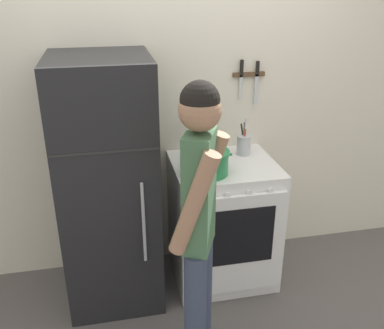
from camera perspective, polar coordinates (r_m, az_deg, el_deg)
ground_plane at (r=3.67m, az=-2.12°, el=-11.69°), size 14.00×14.00×0.00m
wall_back at (r=3.14m, az=-2.56°, el=7.96°), size 10.00×0.06×2.55m
refrigerator at (r=2.91m, az=-11.08°, el=-2.76°), size 0.62×0.71×1.71m
stove_range at (r=3.18m, az=4.22°, el=-7.59°), size 0.72×0.68×0.93m
dutch_oven_pot at (r=2.81m, az=1.90°, el=0.35°), size 0.35×0.31×0.18m
tea_kettle at (r=3.05m, az=1.01°, el=1.88°), size 0.23×0.18×0.21m
utensil_jar at (r=3.14m, az=6.89°, el=2.69°), size 0.10×0.10×0.27m
person at (r=2.21m, az=0.94°, el=-7.77°), size 0.37×0.42×1.71m
wall_knife_strip at (r=3.18m, az=7.62°, el=11.82°), size 0.24×0.03×0.33m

